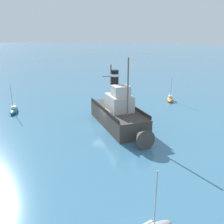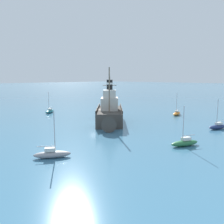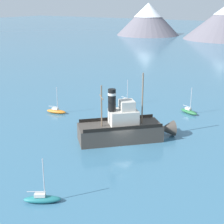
{
  "view_description": "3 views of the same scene",
  "coord_description": "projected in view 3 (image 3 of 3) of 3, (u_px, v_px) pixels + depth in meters",
  "views": [
    {
      "loc": [
        28.25,
        13.9,
        12.55
      ],
      "look_at": [
        -1.88,
        0.68,
        1.74
      ],
      "focal_mm": 38.0,
      "sensor_mm": 36.0,
      "label": 1
    },
    {
      "loc": [
        28.65,
        32.33,
        8.28
      ],
      "look_at": [
        -1.68,
        2.2,
        1.96
      ],
      "focal_mm": 38.0,
      "sensor_mm": 36.0,
      "label": 2
    },
    {
      "loc": [
        22.36,
        -38.34,
        19.7
      ],
      "look_at": [
        -4.33,
        3.98,
        3.23
      ],
      "focal_mm": 55.0,
      "sensor_mm": 36.0,
      "label": 3
    }
  ],
  "objects": [
    {
      "name": "ground_plane",
      "position": [
        123.0,
        146.0,
        48.29
      ],
      "size": [
        600.0,
        600.0,
        0.0
      ],
      "primitive_type": "plane",
      "color": "teal"
    },
    {
      "name": "old_tugboat",
      "position": [
        124.0,
        128.0,
        50.0
      ],
      "size": [
        12.62,
        12.52,
        9.9
      ],
      "color": "#423D38",
      "rests_on": "ground"
    },
    {
      "name": "sailboat_orange",
      "position": [
        56.0,
        111.0,
        62.18
      ],
      "size": [
        3.95,
        1.94,
        4.9
      ],
      "color": "orange",
      "rests_on": "ground"
    },
    {
      "name": "sailboat_green",
      "position": [
        189.0,
        111.0,
        62.04
      ],
      "size": [
        3.93,
        2.51,
        4.9
      ],
      "color": "#286B3D",
      "rests_on": "ground"
    },
    {
      "name": "sailboat_navy",
      "position": [
        126.0,
        102.0,
        67.71
      ],
      "size": [
        3.95,
        2.24,
        4.9
      ],
      "color": "navy",
      "rests_on": "ground"
    },
    {
      "name": "sailboat_teal",
      "position": [
        42.0,
        199.0,
        34.85
      ],
      "size": [
        3.76,
        3.04,
        4.9
      ],
      "color": "#23757A",
      "rests_on": "ground"
    }
  ]
}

